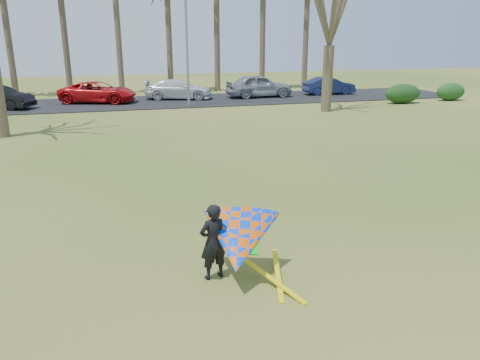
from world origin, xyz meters
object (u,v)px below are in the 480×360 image
object	(u,v)px
bare_tree_right	(332,0)
car_4	(259,86)
kite_flyer	(237,241)
car_2	(98,92)
car_3	(178,89)
car_5	(329,86)
streetlight	(189,37)

from	to	relation	value
bare_tree_right	car_4	size ratio (longest dim) A/B	1.85
bare_tree_right	kite_flyer	bearing A→B (deg)	-119.86
car_2	bare_tree_right	bearing A→B (deg)	-100.53
car_3	bare_tree_right	bearing A→B (deg)	-118.91
car_3	car_5	distance (m)	11.94
streetlight	car_5	distance (m)	12.77
car_4	car_5	distance (m)	5.88
car_3	car_5	size ratio (longest dim) A/B	1.20
car_3	kite_flyer	bearing A→B (deg)	-170.52
streetlight	kite_flyer	size ratio (longest dim) A/B	3.35
streetlight	bare_tree_right	bearing A→B (deg)	-27.03
bare_tree_right	kite_flyer	xyz separation A→B (m)	(-10.88, -18.94, -5.73)
car_3	car_4	world-z (taller)	car_4
bare_tree_right	car_2	world-z (taller)	bare_tree_right
car_4	car_5	xyz separation A→B (m)	(5.88, 0.18, -0.18)
streetlight	car_2	xyz separation A→B (m)	(-5.94, 3.46, -3.68)
bare_tree_right	car_3	bearing A→B (deg)	135.73
car_2	car_4	bearing A→B (deg)	-72.35
streetlight	car_3	bearing A→B (deg)	93.92
car_2	car_4	xyz separation A→B (m)	(11.73, -0.05, 0.13)
bare_tree_right	car_4	bearing A→B (deg)	105.45
car_5	bare_tree_right	bearing A→B (deg)	154.76
car_2	kite_flyer	world-z (taller)	kite_flyer
car_5	kite_flyer	world-z (taller)	kite_flyer
bare_tree_right	car_4	world-z (taller)	bare_tree_right
car_2	car_5	distance (m)	17.61
streetlight	car_5	world-z (taller)	streetlight
car_2	car_4	world-z (taller)	car_4
bare_tree_right	streetlight	bearing A→B (deg)	152.97
bare_tree_right	car_3	world-z (taller)	bare_tree_right
streetlight	car_4	size ratio (longest dim) A/B	1.60
streetlight	car_4	bearing A→B (deg)	30.46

